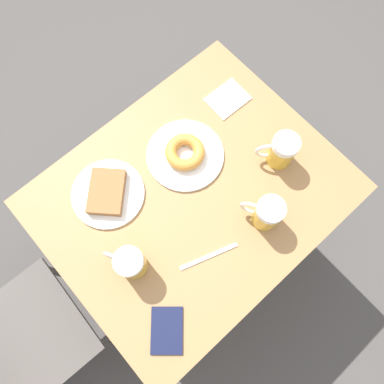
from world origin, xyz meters
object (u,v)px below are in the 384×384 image
beer_mug_right (267,213)px  napkin_folded (228,99)px  plate_with_donut (185,154)px  beer_mug_left (130,263)px  beer_mug_center (281,151)px  passport_near_edge (167,330)px  plate_with_cake (107,193)px  fork (209,256)px

beer_mug_right → napkin_folded: (0.37, -0.20, -0.06)m
plate_with_donut → beer_mug_left: 0.38m
beer_mug_left → beer_mug_right: 0.41m
plate_with_donut → beer_mug_right: (-0.31, -0.04, 0.04)m
beer_mug_center → beer_mug_right: 0.20m
beer_mug_right → plate_with_donut: bearing=7.5°
plate_with_donut → beer_mug_center: size_ratio=2.05×
beer_mug_center → beer_mug_right: (-0.11, 0.17, 0.00)m
beer_mug_left → beer_mug_right: bearing=-111.5°
beer_mug_left → passport_near_edge: 0.21m
napkin_folded → passport_near_edge: (-0.42, 0.63, 0.00)m
plate_with_donut → beer_mug_left: bearing=115.0°
plate_with_cake → napkin_folded: 0.51m
napkin_folded → fork: same height
fork → plate_with_cake: bearing=16.4°
plate_with_cake → fork: plate_with_cake is taller
plate_with_donut → beer_mug_center: beer_mug_center is taller
plate_with_donut → beer_mug_right: 0.32m
beer_mug_center → fork: bearing=102.8°
beer_mug_right → passport_near_edge: (-0.05, 0.43, -0.06)m
plate_with_cake → beer_mug_left: size_ratio=1.87×
beer_mug_left → beer_mug_center: bearing=-94.4°
plate_with_cake → beer_mug_left: bearing=160.1°
beer_mug_right → fork: size_ratio=0.68×
plate_with_donut → beer_mug_left: size_ratio=2.05×
beer_mug_center → passport_near_edge: (-0.16, 0.60, -0.06)m
plate_with_cake → beer_mug_left: 0.24m
plate_with_donut → passport_near_edge: (-0.36, 0.39, -0.01)m
beer_mug_center → passport_near_edge: bearing=104.8°
beer_mug_right → passport_near_edge: size_ratio=0.79×
napkin_folded → fork: bearing=130.6°
beer_mug_center → beer_mug_right: bearing=122.2°
plate_with_cake → beer_mug_right: beer_mug_right is taller
beer_mug_left → beer_mug_center: size_ratio=1.00×
beer_mug_left → beer_mug_right: (-0.15, -0.38, 0.00)m
beer_mug_left → napkin_folded: bearing=-69.5°
beer_mug_left → beer_mug_center: 0.56m
beer_mug_center → passport_near_edge: beer_mug_center is taller
beer_mug_left → passport_near_edge: bearing=168.1°
beer_mug_left → fork: bearing=-125.0°
napkin_folded → plate_with_cake: bearing=89.8°
plate_with_donut → beer_mug_left: (-0.16, 0.34, 0.04)m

